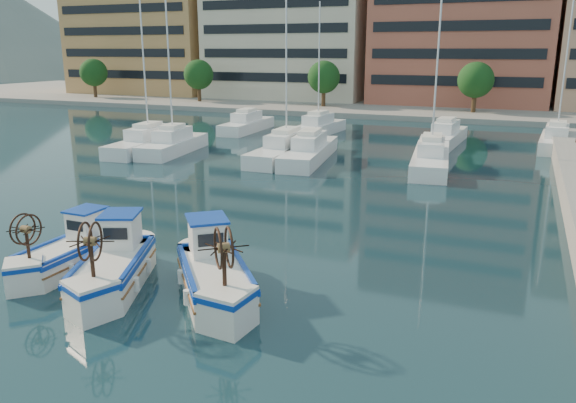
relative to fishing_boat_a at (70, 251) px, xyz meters
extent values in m
plane|color=#1A3D45|center=(4.88, -0.33, -0.69)|extent=(300.00, 300.00, 0.00)
cube|color=gray|center=(4.88, 66.67, -0.39)|extent=(180.00, 40.00, 0.60)
cube|color=tan|center=(-43.12, 64.67, 11.91)|extent=(24.00, 14.00, 24.00)
cube|color=black|center=(-43.12, 57.67, 11.91)|extent=(22.08, 0.12, 21.60)
cube|color=beige|center=(-18.12, 64.67, 10.41)|extent=(23.00, 14.00, 21.00)
cube|color=black|center=(-18.12, 57.67, 10.41)|extent=(21.16, 0.12, 18.90)
cube|color=#AE5743|center=(5.88, 64.67, 12.41)|extent=(22.00, 14.00, 25.00)
cube|color=black|center=(5.88, 57.67, 12.41)|extent=(20.24, 0.12, 22.50)
cylinder|color=#3F2B19|center=(-45.12, 53.17, 0.81)|extent=(0.50, 0.50, 3.00)
sphere|color=#1B4C1B|center=(-45.12, 53.17, 3.51)|extent=(4.00, 4.00, 4.00)
cylinder|color=#3F2B19|center=(-27.12, 53.17, 0.81)|extent=(0.50, 0.50, 3.00)
sphere|color=#1B4C1B|center=(-27.12, 53.17, 3.51)|extent=(4.00, 4.00, 4.00)
cylinder|color=#3F2B19|center=(-9.12, 53.17, 0.81)|extent=(0.50, 0.50, 3.00)
sphere|color=#1B4C1B|center=(-9.12, 53.17, 3.51)|extent=(4.00, 4.00, 4.00)
cylinder|color=#3F2B19|center=(8.88, 53.17, 0.81)|extent=(0.50, 0.50, 3.00)
sphere|color=#1B4C1B|center=(8.88, 53.17, 3.51)|extent=(4.00, 4.00, 4.00)
cube|color=white|center=(-12.02, 21.01, -0.19)|extent=(3.24, 9.89, 1.00)
cylinder|color=silver|center=(-12.02, 21.01, 5.31)|extent=(0.12, 0.12, 11.00)
cube|color=white|center=(-9.71, 20.85, -0.19)|extent=(3.25, 8.24, 1.00)
cylinder|color=silver|center=(-9.71, 20.85, 5.31)|extent=(0.12, 0.12, 11.00)
cube|color=white|center=(-1.12, 22.24, -0.19)|extent=(2.38, 10.27, 1.00)
cylinder|color=silver|center=(-1.12, 22.24, 5.31)|extent=(0.12, 0.12, 11.00)
cube|color=white|center=(0.68, 22.16, -0.19)|extent=(3.61, 10.35, 1.00)
cube|color=white|center=(8.88, 22.96, -0.19)|extent=(3.41, 10.41, 1.00)
cylinder|color=silver|center=(8.88, 22.96, 5.31)|extent=(0.12, 0.12, 11.00)
cube|color=white|center=(-9.81, 33.24, -0.19)|extent=(2.53, 8.46, 1.00)
cube|color=white|center=(-2.89, 33.85, -0.19)|extent=(2.75, 8.48, 1.00)
cylinder|color=silver|center=(-2.89, 33.85, 5.31)|extent=(0.12, 0.12, 11.00)
cube|color=white|center=(8.47, 32.96, -0.19)|extent=(2.67, 8.93, 1.00)
cube|color=white|center=(16.75, 33.96, -0.19)|extent=(2.73, 8.52, 1.00)
cylinder|color=silver|center=(16.75, 33.96, 5.31)|extent=(0.12, 0.12, 11.00)
cube|color=silver|center=(0.00, -0.13, -0.23)|extent=(1.62, 3.72, 0.92)
cube|color=#0C339F|center=(0.00, -0.13, 0.13)|extent=(1.67, 3.83, 0.14)
cube|color=blue|center=(0.00, -0.13, 0.07)|extent=(1.27, 3.34, 0.05)
cube|color=white|center=(0.01, 0.93, 0.72)|extent=(0.98, 1.15, 0.97)
cube|color=#0C339F|center=(0.01, 0.93, 1.25)|extent=(1.11, 1.29, 0.07)
cylinder|color=#331E14|center=(-0.02, -1.71, 0.75)|extent=(0.11, 0.11, 1.02)
cylinder|color=brown|center=(-0.02, -1.71, 1.29)|extent=(0.28, 0.25, 0.25)
torus|color=#331E14|center=(-0.15, -1.71, 1.29)|extent=(0.07, 1.03, 1.03)
torus|color=#331E14|center=(0.12, -1.71, 1.29)|extent=(0.07, 1.03, 1.03)
cube|color=silver|center=(2.47, -0.71, -0.17)|extent=(3.23, 4.49, 1.03)
cube|color=#0C339F|center=(2.47, -0.71, 0.22)|extent=(3.33, 4.63, 0.16)
cube|color=blue|center=(2.47, -0.71, 0.16)|extent=(2.72, 3.96, 0.06)
cube|color=white|center=(2.01, 0.37, 0.88)|extent=(1.49, 1.60, 1.08)
cube|color=#0C339F|center=(2.01, 0.37, 1.47)|extent=(1.69, 1.79, 0.08)
cylinder|color=#331E14|center=(3.16, -2.34, 0.91)|extent=(0.12, 0.12, 1.14)
cylinder|color=brown|center=(3.16, -2.34, 1.52)|extent=(0.40, 0.38, 0.28)
torus|color=#331E14|center=(3.02, -2.40, 1.52)|extent=(0.51, 1.09, 1.15)
torus|color=#331E14|center=(3.29, -2.28, 1.52)|extent=(0.51, 1.09, 1.15)
cube|color=silver|center=(5.87, -0.08, -0.16)|extent=(4.09, 4.43, 1.06)
cube|color=#0C339F|center=(5.87, -0.08, 0.24)|extent=(4.21, 4.56, 0.16)
cube|color=blue|center=(5.87, -0.08, 0.18)|extent=(3.51, 3.85, 0.06)
cube|color=white|center=(5.10, 0.86, 0.93)|extent=(1.69, 1.72, 1.11)
cube|color=#0C339F|center=(5.10, 0.86, 1.53)|extent=(1.90, 1.93, 0.08)
cylinder|color=#331E14|center=(7.02, -1.48, 0.96)|extent=(0.12, 0.12, 1.17)
cylinder|color=brown|center=(7.02, -1.48, 1.58)|extent=(0.43, 0.42, 0.28)
torus|color=#331E14|center=(6.90, -1.58, 1.58)|extent=(0.80, 0.96, 1.18)
torus|color=#331E14|center=(7.14, -1.39, 1.58)|extent=(0.80, 0.96, 1.18)
camera|label=1|loc=(14.22, -14.13, 6.82)|focal=35.00mm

